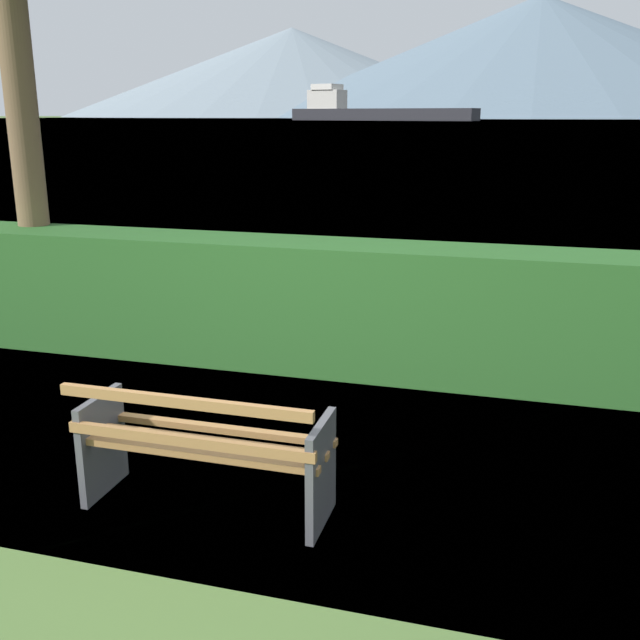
% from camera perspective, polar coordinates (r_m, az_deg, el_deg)
% --- Properties ---
extents(ground_plane, '(1400.00, 1400.00, 0.00)m').
position_cam_1_polar(ground_plane, '(4.92, -8.55, -14.07)').
color(ground_plane, '#4C6B33').
extents(water_surface, '(620.00, 620.00, 0.00)m').
position_cam_1_polar(water_surface, '(313.10, 16.12, 14.75)').
color(water_surface, '#7A99A8').
rests_on(water_surface, ground_plane).
extents(park_bench, '(1.58, 0.57, 0.87)m').
position_cam_1_polar(park_bench, '(4.68, -9.06, -9.90)').
color(park_bench, '#A0703F').
rests_on(park_bench, ground_plane).
extents(hedge_row, '(8.02, 0.77, 1.25)m').
position_cam_1_polar(hedge_row, '(7.13, 0.45, 1.10)').
color(hedge_row, '#285B23').
rests_on(hedge_row, ground_plane).
extents(cargo_ship_large, '(73.52, 28.12, 13.46)m').
position_cam_1_polar(cargo_ship_large, '(287.34, 3.75, 16.02)').
color(cargo_ship_large, '#232328').
rests_on(cargo_ship_large, water_surface).
extents(distant_hills, '(900.36, 422.02, 82.54)m').
position_cam_1_polar(distant_hills, '(585.53, 22.45, 18.10)').
color(distant_hills, gray).
rests_on(distant_hills, ground_plane).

